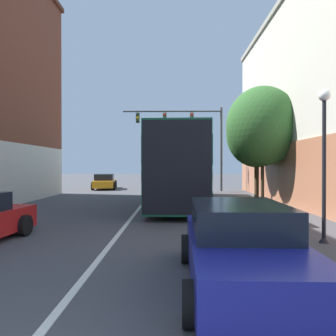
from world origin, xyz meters
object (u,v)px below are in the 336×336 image
at_px(street_lamp, 324,155).
at_px(street_tree_near, 263,126).
at_px(street_tree_far, 257,134).
at_px(bus, 180,165).
at_px(hatchback_foreground, 240,247).
at_px(parked_car_left_near, 105,182).
at_px(traffic_signal_gantry, 189,129).

xyz_separation_m(street_lamp, street_tree_near, (0.84, 8.94, 1.83)).
distance_m(street_lamp, street_tree_far, 11.08).
height_order(bus, street_tree_near, street_tree_near).
relative_size(hatchback_foreground, street_tree_near, 0.70).
relative_size(parked_car_left_near, street_tree_near, 0.74).
xyz_separation_m(parked_car_left_near, street_tree_near, (10.75, -10.89, 3.50)).
distance_m(parked_car_left_near, street_tree_far, 14.48).
height_order(hatchback_foreground, street_lamp, street_lamp).
height_order(parked_car_left_near, street_tree_far, street_tree_far).
distance_m(hatchback_foreground, street_tree_far, 14.93).
bearing_deg(hatchback_foreground, bus, 4.77).
bearing_deg(street_lamp, traffic_signal_gantry, 98.61).
height_order(traffic_signal_gantry, street_tree_near, traffic_signal_gantry).
distance_m(hatchback_foreground, street_lamp, 4.53).
xyz_separation_m(hatchback_foreground, traffic_signal_gantry, (0.16, 20.77, 4.32)).
distance_m(bus, street_tree_far, 5.29).
distance_m(traffic_signal_gantry, street_tree_far, 7.75).
relative_size(parked_car_left_near, traffic_signal_gantry, 0.58).
bearing_deg(traffic_signal_gantry, hatchback_foreground, -90.44).
relative_size(hatchback_foreground, street_tree_far, 0.75).
relative_size(parked_car_left_near, street_tree_far, 0.79).
bearing_deg(parked_car_left_near, street_tree_far, -136.46).
bearing_deg(street_lamp, street_tree_far, 84.58).
height_order(bus, street_lamp, street_lamp).
bearing_deg(bus, street_lamp, -156.15).
bearing_deg(street_tree_near, street_tree_far, 84.34).
bearing_deg(street_tree_far, traffic_signal_gantry, 118.87).
bearing_deg(traffic_signal_gantry, street_lamp, -81.39).
bearing_deg(bus, street_tree_far, -65.52).
distance_m(parked_car_left_near, traffic_signal_gantry, 8.72).
height_order(bus, hatchback_foreground, bus).
bearing_deg(street_lamp, street_tree_near, 84.64).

